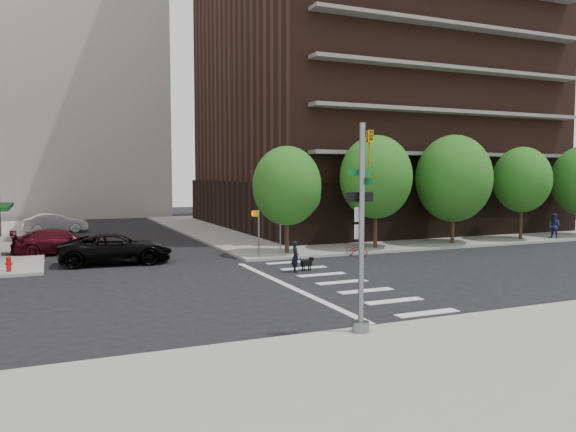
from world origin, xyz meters
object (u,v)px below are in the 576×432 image
Objects in this scene: scooter at (357,249)px; dog_walker at (295,257)px; parked_car_black at (116,249)px; parked_car_maroon at (59,242)px; parked_car_silver at (56,223)px; fire_hydrant at (9,263)px; pedestrian_far at (554,226)px; traffic_signal at (362,244)px.

scooter is 6.35m from dog_walker.
parked_car_black is 1.11× the size of parked_car_maroon.
parked_car_silver is 3.20× the size of dog_walker.
parked_car_black reaches higher than fire_hydrant.
pedestrian_far is at bearing -14.07° from scooter.
scooter is at bearing -96.27° from parked_car_black.
scooter is (15.72, -21.12, -0.38)m from parked_car_silver.
fire_hydrant is (-10.03, 15.29, -2.15)m from traffic_signal.
pedestrian_far reaches higher than parked_car_black.
fire_hydrant is 19.95m from parked_car_silver.
parked_car_black reaches higher than dog_walker.
scooter is 1.05× the size of dog_walker.
parked_car_silver is at bearing -3.09° from parked_car_maroon.
traffic_signal is at bearing 176.75° from dog_walker.
fire_hydrant is 6.82m from parked_car_maroon.
parked_car_maroon is at bearing -110.98° from pedestrian_far.
fire_hydrant is at bearing -99.84° from pedestrian_far.
parked_car_silver is at bearing -131.10° from pedestrian_far.
traffic_signal reaches higher than parked_car_black.
parked_car_black is at bearing 150.05° from scooter.
pedestrian_far reaches higher than dog_walker.
pedestrian_far reaches higher than scooter.
pedestrian_far is (34.92, -0.05, 0.49)m from fire_hydrant.
parked_car_maroon is at bearing 135.54° from scooter.
scooter is at bearing -4.13° from fire_hydrant.
traffic_signal reaches higher than parked_car_maroon.
parked_car_maroon is 3.42× the size of dog_walker.
dog_walker is at bearing -20.30° from fire_hydrant.
dog_walker is (2.62, 10.61, -1.94)m from traffic_signal.
dog_walker is at bearing -166.12° from scooter.
parked_car_black is 13.30m from scooter.
parked_car_black is at bearing -102.50° from pedestrian_far.
fire_hydrant is 0.41× the size of pedestrian_far.
pedestrian_far reaches higher than fire_hydrant.
fire_hydrant is 0.48× the size of dog_walker.
parked_car_black is 1.18× the size of parked_car_silver.
dog_walker is 22.75m from pedestrian_far.
parked_car_maroon is (-2.70, 5.04, -0.05)m from parked_car_black.
traffic_signal reaches higher than fire_hydrant.
traffic_signal reaches higher than dog_walker.
scooter is at bearing -47.20° from dog_walker.
parked_car_black is 5.72m from parked_car_maroon.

